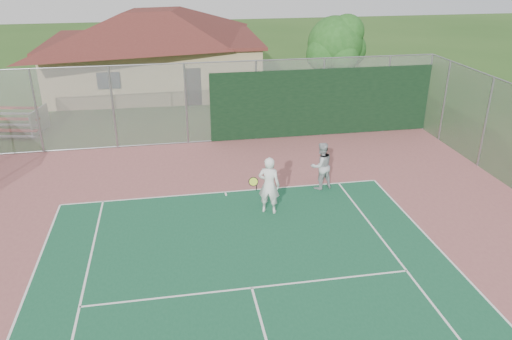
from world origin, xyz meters
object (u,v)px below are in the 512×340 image
Objects in this scene: bleachers at (6,122)px; player_white_front at (269,186)px; tree at (336,46)px; player_grey_back at (321,166)px; clubhouse at (155,42)px.

bleachers is 1.75× the size of player_white_front.
tree reaches higher than player_grey_back.
bleachers is 13.95m from player_white_front.
player_grey_back is at bearing -110.57° from tree.
tree reaches higher than player_white_front.
tree is 2.54× the size of player_white_front.
clubhouse is 2.72× the size of tree.
player_grey_back reaches higher than bleachers.
bleachers is at bearing -19.23° from player_white_front.
player_white_front reaches higher than player_grey_back.
bleachers is 0.69× the size of tree.
tree is (9.48, -4.92, 0.34)m from clubhouse.
player_white_front is at bearing 17.75° from player_grey_back.
tree is at bearing -26.02° from clubhouse.
player_grey_back is at bearing -20.81° from bleachers.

